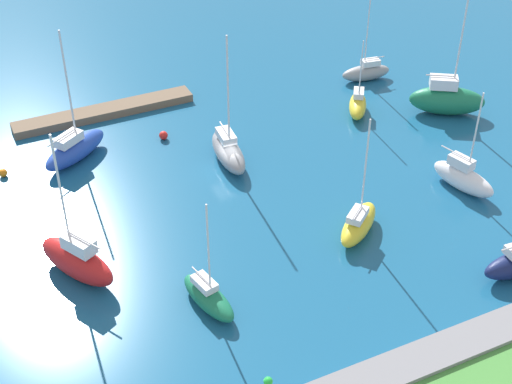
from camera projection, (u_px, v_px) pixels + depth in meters
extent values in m
plane|color=#19567F|center=(226.00, 169.00, 70.39)|extent=(160.00, 160.00, 0.00)
cube|color=brown|center=(105.00, 112.00, 78.59)|extent=(19.29, 2.46, 0.85)
cube|color=gray|center=(397.00, 373.00, 49.11)|extent=(65.87, 2.81, 1.39)
sphere|color=green|center=(268.00, 381.00, 43.32)|extent=(0.56, 0.56, 0.56)
ellipsoid|color=#19724C|center=(447.00, 101.00, 78.28)|extent=(8.19, 6.66, 3.05)
cube|color=silver|center=(444.00, 82.00, 77.11)|extent=(3.32, 2.97, 1.19)
cylinder|color=silver|center=(462.00, 34.00, 73.84)|extent=(0.19, 0.19, 12.12)
cylinder|color=silver|center=(440.00, 76.00, 76.73)|extent=(2.58, 1.73, 0.15)
ellipsoid|color=gray|center=(366.00, 73.00, 85.05)|extent=(6.03, 2.71, 1.80)
cube|color=silver|center=(371.00, 62.00, 84.44)|extent=(2.24, 1.43, 0.70)
cylinder|color=silver|center=(367.00, 33.00, 82.10)|extent=(0.14, 0.14, 8.14)
cylinder|color=silver|center=(375.00, 58.00, 84.27)|extent=(2.43, 0.45, 0.11)
ellipsoid|color=yellow|center=(358.00, 106.00, 78.57)|extent=(4.43, 5.39, 1.89)
cube|color=silver|center=(359.00, 93.00, 78.17)|extent=(1.96, 2.18, 0.65)
cylinder|color=silver|center=(361.00, 71.00, 75.90)|extent=(0.13, 0.13, 6.59)
cylinder|color=silver|center=(359.00, 88.00, 78.10)|extent=(1.13, 1.62, 0.10)
ellipsoid|color=red|center=(77.00, 261.00, 57.19)|extent=(5.58, 7.75, 2.92)
cube|color=silver|center=(79.00, 244.00, 55.72)|extent=(2.49, 3.05, 1.16)
cylinder|color=silver|center=(61.00, 193.00, 53.67)|extent=(0.18, 0.18, 9.87)
cylinder|color=silver|center=(84.00, 240.00, 54.94)|extent=(1.75, 3.10, 0.15)
ellipsoid|color=#2347B2|center=(75.00, 150.00, 71.12)|extent=(7.77, 6.26, 2.20)
cube|color=silver|center=(69.00, 139.00, 69.80)|extent=(3.11, 2.72, 0.87)
cylinder|color=silver|center=(68.00, 87.00, 67.56)|extent=(0.19, 0.19, 11.01)
cylinder|color=silver|center=(62.00, 137.00, 68.89)|extent=(3.11, 2.15, 0.15)
ellipsoid|color=#19724C|center=(209.00, 298.00, 54.80)|extent=(3.10, 6.21, 1.67)
cube|color=silver|center=(204.00, 283.00, 54.45)|extent=(1.57, 2.33, 0.59)
cylinder|color=silver|center=(208.00, 250.00, 51.81)|extent=(0.14, 0.14, 7.97)
cylinder|color=silver|center=(201.00, 276.00, 54.46)|extent=(0.59, 2.34, 0.11)
ellipsoid|color=gray|center=(228.00, 152.00, 70.64)|extent=(2.96, 7.57, 2.29)
cube|color=silver|center=(226.00, 136.00, 70.21)|extent=(1.61, 2.78, 0.75)
cylinder|color=silver|center=(228.00, 92.00, 66.51)|extent=(0.18, 0.18, 10.98)
cylinder|color=silver|center=(224.00, 129.00, 70.24)|extent=(0.40, 2.79, 0.14)
ellipsoid|color=yellow|center=(358.00, 224.00, 61.73)|extent=(6.17, 5.43, 2.03)
cube|color=silver|center=(358.00, 215.00, 60.60)|extent=(2.52, 2.34, 0.63)
cylinder|color=silver|center=(365.00, 168.00, 58.78)|extent=(0.15, 0.15, 8.93)
cylinder|color=silver|center=(357.00, 213.00, 60.09)|extent=(1.87, 1.49, 0.12)
ellipsoid|color=white|center=(463.00, 179.00, 67.06)|extent=(3.52, 6.72, 2.20)
cube|color=silver|center=(461.00, 162.00, 66.46)|extent=(1.72, 2.54, 0.95)
cylinder|color=silver|center=(476.00, 133.00, 63.96)|extent=(0.15, 0.15, 7.80)
cylinder|color=silver|center=(456.00, 153.00, 66.57)|extent=(0.93, 3.09, 0.12)
sphere|color=red|center=(163.00, 135.00, 74.57)|extent=(0.89, 0.89, 0.89)
sphere|color=orange|center=(3.00, 173.00, 69.12)|extent=(0.79, 0.79, 0.79)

